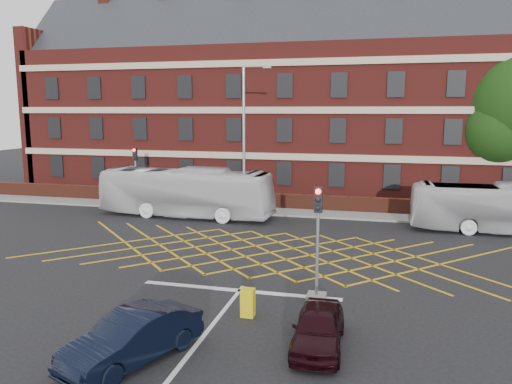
% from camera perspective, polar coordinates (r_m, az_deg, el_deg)
% --- Properties ---
extents(ground, '(120.00, 120.00, 0.00)m').
position_cam_1_polar(ground, '(23.17, 0.53, -8.27)').
color(ground, black).
rests_on(ground, ground).
extents(victorian_building, '(51.00, 12.17, 20.40)m').
position_cam_1_polar(victorian_building, '(43.75, 7.78, 10.35)').
color(victorian_building, maroon).
rests_on(victorian_building, ground).
extents(boundary_wall, '(56.00, 0.50, 1.10)m').
position_cam_1_polar(boundary_wall, '(35.45, 5.49, -1.19)').
color(boundary_wall, '#532216').
rests_on(boundary_wall, ground).
extents(far_pavement, '(60.00, 3.00, 0.12)m').
position_cam_1_polar(far_pavement, '(34.57, 5.22, -2.28)').
color(far_pavement, slate).
rests_on(far_pavement, ground).
extents(box_junction_hatching, '(8.22, 8.22, 0.02)m').
position_cam_1_polar(box_junction_hatching, '(25.03, 1.62, -6.90)').
color(box_junction_hatching, '#CC990C').
rests_on(box_junction_hatching, ground).
extents(stop_line, '(8.00, 0.30, 0.02)m').
position_cam_1_polar(stop_line, '(19.97, -1.88, -11.19)').
color(stop_line, silver).
rests_on(stop_line, ground).
extents(centre_line, '(0.15, 14.00, 0.02)m').
position_cam_1_polar(centre_line, '(14.40, -9.47, -19.89)').
color(centre_line, silver).
rests_on(centre_line, ground).
extents(bus_left, '(11.85, 3.44, 3.26)m').
position_cam_1_polar(bus_left, '(33.31, -8.04, -0.03)').
color(bus_left, silver).
rests_on(bus_left, ground).
extents(bus_right, '(10.35, 2.56, 2.87)m').
position_cam_1_polar(bus_right, '(31.96, 26.45, -1.68)').
color(bus_right, '#BCBCC1').
rests_on(bus_right, ground).
extents(car_navy, '(3.02, 4.54, 1.41)m').
position_cam_1_polar(car_navy, '(14.98, -13.93, -15.85)').
color(car_navy, black).
rests_on(car_navy, ground).
extents(car_maroon, '(1.56, 3.65, 1.23)m').
position_cam_1_polar(car_maroon, '(15.49, 7.15, -15.13)').
color(car_maroon, black).
rests_on(car_maroon, ground).
extents(traffic_light_near, '(0.70, 0.70, 4.27)m').
position_cam_1_polar(traffic_light_near, '(18.69, 7.02, -7.03)').
color(traffic_light_near, slate).
rests_on(traffic_light_near, ground).
extents(traffic_light_far, '(0.70, 0.70, 4.27)m').
position_cam_1_polar(traffic_light_far, '(37.97, -13.55, 1.15)').
color(traffic_light_far, slate).
rests_on(traffic_light_far, ground).
extents(street_lamp, '(2.25, 1.00, 9.72)m').
position_cam_1_polar(street_lamp, '(31.92, -1.27, 2.87)').
color(street_lamp, slate).
rests_on(street_lamp, ground).
extents(direction_signs, '(1.10, 0.16, 2.20)m').
position_cam_1_polar(direction_signs, '(38.25, -14.96, 0.57)').
color(direction_signs, gray).
rests_on(direction_signs, ground).
extents(utility_cabinet, '(0.45, 0.40, 0.98)m').
position_cam_1_polar(utility_cabinet, '(17.51, -0.94, -12.53)').
color(utility_cabinet, gold).
rests_on(utility_cabinet, ground).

